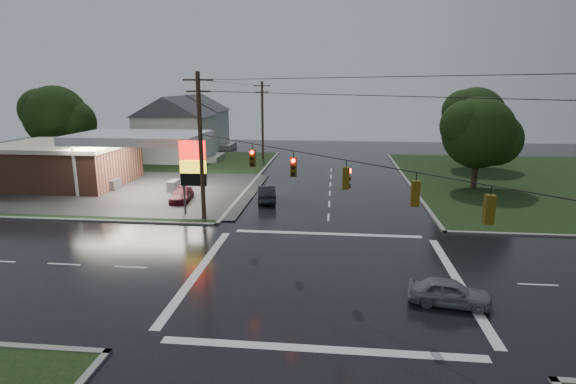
# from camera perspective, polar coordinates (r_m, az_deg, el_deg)

# --- Properties ---
(ground) EXTENTS (120.00, 120.00, 0.00)m
(ground) POSITION_cam_1_polar(r_m,az_deg,el_deg) (24.81, 4.70, -10.52)
(ground) COLOR black
(ground) RESTS_ON ground
(grass_nw) EXTENTS (36.00, 36.00, 0.08)m
(grass_nw) POSITION_cam_1_polar(r_m,az_deg,el_deg) (56.26, -22.08, 2.22)
(grass_nw) COLOR black
(grass_nw) RESTS_ON ground
(gas_station) EXTENTS (26.20, 18.00, 5.60)m
(gas_station) POSITION_cam_1_polar(r_m,az_deg,el_deg) (50.31, -25.32, 3.59)
(gas_station) COLOR #2D2D2D
(gas_station) RESTS_ON ground
(pylon_sign) EXTENTS (2.00, 0.35, 6.00)m
(pylon_sign) POSITION_cam_1_polar(r_m,az_deg,el_deg) (35.43, -11.98, 3.34)
(pylon_sign) COLOR #59595E
(pylon_sign) RESTS_ON ground
(utility_pole_nw) EXTENTS (2.20, 0.32, 11.00)m
(utility_pole_nw) POSITION_cam_1_polar(r_m,az_deg,el_deg) (33.93, -11.02, 5.87)
(utility_pole_nw) COLOR #382619
(utility_pole_nw) RESTS_ON ground
(utility_pole_n) EXTENTS (2.20, 0.32, 10.50)m
(utility_pole_n) POSITION_cam_1_polar(r_m,az_deg,el_deg) (61.64, -3.27, 9.19)
(utility_pole_n) COLOR #382619
(utility_pole_n) RESTS_ON ground
(traffic_signals) EXTENTS (26.87, 26.87, 1.47)m
(traffic_signals) POSITION_cam_1_polar(r_m,az_deg,el_deg) (22.94, 5.06, 4.42)
(traffic_signals) COLOR black
(traffic_signals) RESTS_ON ground
(house_near) EXTENTS (11.05, 8.48, 8.60)m
(house_near) POSITION_cam_1_polar(r_m,az_deg,el_deg) (62.68, -14.04, 7.91)
(house_near) COLOR silver
(house_near) RESTS_ON ground
(house_far) EXTENTS (11.05, 8.48, 8.60)m
(house_far) POSITION_cam_1_polar(r_m,az_deg,el_deg) (74.33, -11.63, 8.85)
(house_far) COLOR silver
(house_far) RESTS_ON ground
(tree_nw_behind) EXTENTS (8.93, 7.60, 10.00)m
(tree_nw_behind) POSITION_cam_1_polar(r_m,az_deg,el_deg) (62.93, -27.27, 8.47)
(tree_nw_behind) COLOR black
(tree_nw_behind) RESTS_ON ground
(tree_ne_near) EXTENTS (7.99, 6.80, 8.98)m
(tree_ne_near) POSITION_cam_1_polar(r_m,az_deg,el_deg) (46.95, 23.21, 6.90)
(tree_ne_near) COLOR black
(tree_ne_near) RESTS_ON ground
(tree_ne_far) EXTENTS (8.46, 7.20, 9.80)m
(tree_ne_far) POSITION_cam_1_polar(r_m,az_deg,el_deg) (59.22, 22.73, 8.69)
(tree_ne_far) COLOR black
(tree_ne_far) RESTS_ON ground
(car_north) EXTENTS (2.31, 4.55, 1.43)m
(car_north) POSITION_cam_1_polar(r_m,az_deg,el_deg) (39.71, -2.79, -0.16)
(car_north) COLOR black
(car_north) RESTS_ON ground
(car_crossing) EXTENTS (3.91, 2.05, 1.27)m
(car_crossing) POSITION_cam_1_polar(r_m,az_deg,el_deg) (22.75, 19.81, -11.88)
(car_crossing) COLOR slate
(car_crossing) RESTS_ON ground
(car_pump) EXTENTS (2.11, 4.19, 1.17)m
(car_pump) POSITION_cam_1_polar(r_m,az_deg,el_deg) (40.71, -13.35, -0.36)
(car_pump) COLOR #59141E
(car_pump) RESTS_ON ground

